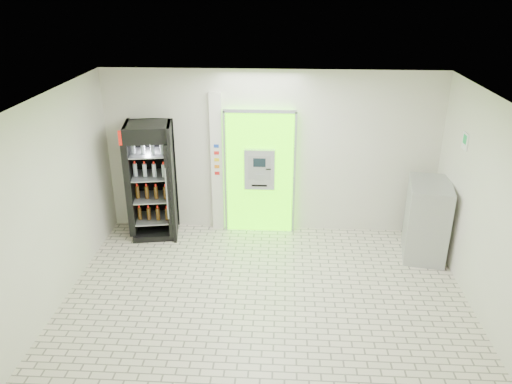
{
  "coord_description": "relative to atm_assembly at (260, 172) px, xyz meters",
  "views": [
    {
      "loc": [
        0.22,
        -6.06,
        4.39
      ],
      "look_at": [
        -0.2,
        1.2,
        1.29
      ],
      "focal_mm": 35.0,
      "sensor_mm": 36.0,
      "label": 1
    }
  ],
  "objects": [
    {
      "name": "steel_cabinet",
      "position": [
        2.86,
        -0.77,
        -0.51
      ],
      "size": [
        0.83,
        1.09,
        1.32
      ],
      "rotation": [
        0.0,
        0.0,
        -0.18
      ],
      "color": "#A1A4A9",
      "rests_on": "ground"
    },
    {
      "name": "pillar",
      "position": [
        -0.78,
        0.04,
        0.13
      ],
      "size": [
        0.22,
        0.11,
        2.6
      ],
      "color": "silver",
      "rests_on": "ground"
    },
    {
      "name": "room_shell",
      "position": [
        0.2,
        -2.41,
        0.67
      ],
      "size": [
        6.0,
        6.0,
        6.0
      ],
      "color": "silver",
      "rests_on": "ground"
    },
    {
      "name": "ground",
      "position": [
        0.2,
        -2.41,
        -1.17
      ],
      "size": [
        6.0,
        6.0,
        0.0
      ],
      "primitive_type": "plane",
      "color": "beige",
      "rests_on": "ground"
    },
    {
      "name": "atm_assembly",
      "position": [
        0.0,
        0.0,
        0.0
      ],
      "size": [
        1.3,
        0.24,
        2.33
      ],
      "color": "#47EA00",
      "rests_on": "ground"
    },
    {
      "name": "beverage_cooler",
      "position": [
        -1.92,
        -0.27,
        -0.15
      ],
      "size": [
        0.91,
        0.85,
        2.12
      ],
      "rotation": [
        0.0,
        0.0,
        0.17
      ],
      "color": "black",
      "rests_on": "ground"
    },
    {
      "name": "exit_sign",
      "position": [
        3.19,
        -1.01,
        0.95
      ],
      "size": [
        0.02,
        0.22,
        0.26
      ],
      "color": "white",
      "rests_on": "room_shell"
    }
  ]
}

